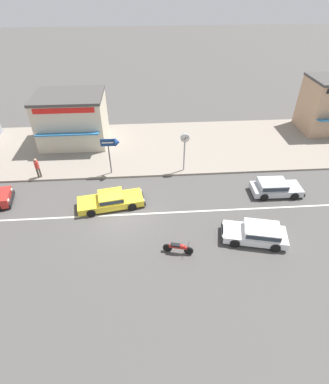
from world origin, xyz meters
The scene contains 11 objects.
ground_plane centered at (0.00, 0.00, 0.00)m, with size 160.00×160.00×0.00m, color #4C4947.
lane_centre_stripe centered at (0.00, 0.00, 0.00)m, with size 50.40×0.14×0.01m, color silver.
kerb_strip centered at (0.00, 9.54, 0.07)m, with size 68.00×10.00×0.15m, color gray.
sedan_yellow_1 centered at (-0.72, 1.04, 0.54)m, with size 4.90×2.42×1.06m.
hatchback_white_2 centered at (8.61, -2.96, 0.59)m, with size 4.26×2.51×1.10m.
hatchback_silver_3 centered at (11.45, 1.65, 0.59)m, with size 3.80×1.83×1.10m.
motorcycle_0 centered at (3.60, -3.67, 0.42)m, with size 1.81×0.70×0.80m.
street_clock centered at (5.00, 5.15, 2.65)m, with size 0.69×0.22×3.32m.
arrow_signboard centered at (-0.47, 5.14, 2.78)m, with size 1.51×0.66×3.13m.
pedestrian_near_clock centered at (-6.75, 4.95, 1.14)m, with size 0.34×0.34×1.70m.
shopfront_corner_warung centered at (-4.80, 11.09, 2.44)m, with size 6.12×5.63×4.57m.
Camera 1 is at (1.91, -15.76, 13.92)m, focal length 28.00 mm.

